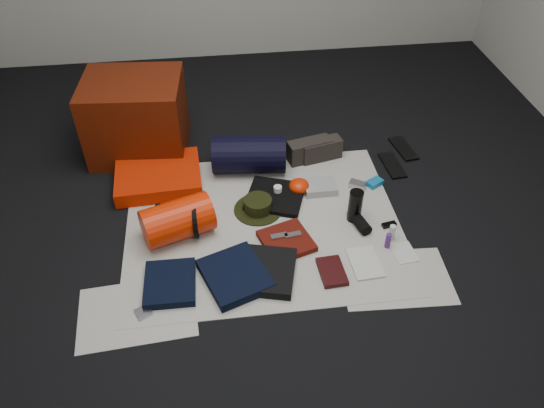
{
  "coord_description": "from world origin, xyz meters",
  "views": [
    {
      "loc": [
        -0.24,
        -2.25,
        2.17
      ],
      "look_at": [
        0.06,
        0.06,
        0.1
      ],
      "focal_mm": 35.0,
      "sensor_mm": 36.0,
      "label": 1
    }
  ],
  "objects": [
    {
      "name": "sack_strap_right",
      "position": [
        -0.39,
        -0.03,
        0.11
      ],
      "size": [
        0.03,
        0.22,
        0.22
      ],
      "primitive_type": "cylinder",
      "rotation": [
        0.0,
        1.57,
        0.0
      ],
      "color": "black",
      "rests_on": "newspaper_mat"
    },
    {
      "name": "tape_roll",
      "position": [
        0.12,
        0.25,
        0.06
      ],
      "size": [
        0.05,
        0.05,
        0.03
      ],
      "primitive_type": "cylinder",
      "color": "silver",
      "rests_on": "black_tshirt"
    },
    {
      "name": "red_shirt",
      "position": [
        0.11,
        -0.17,
        0.02
      ],
      "size": [
        0.33,
        0.33,
        0.04
      ],
      "primitive_type": "cube",
      "rotation": [
        0.0,
        0.0,
        0.31
      ],
      "color": "#511008",
      "rests_on": "newspaper_mat"
    },
    {
      "name": "sunglasses",
      "position": [
        0.73,
        -0.11,
        0.02
      ],
      "size": [
        0.09,
        0.05,
        0.02
      ],
      "primitive_type": "cube",
      "rotation": [
        0.0,
        0.0,
        0.19
      ],
      "color": "black",
      "rests_on": "newspaper_mat"
    },
    {
      "name": "hiking_boot_left",
      "position": [
        0.38,
        0.6,
        0.08
      ],
      "size": [
        0.31,
        0.17,
        0.15
      ],
      "primitive_type": "cube",
      "rotation": [
        0.0,
        0.0,
        0.24
      ],
      "color": "#2C2622",
      "rests_on": "newspaper_mat"
    },
    {
      "name": "flip_flop_left",
      "position": [
        0.92,
        0.45,
        0.01
      ],
      "size": [
        0.12,
        0.29,
        0.02
      ],
      "primitive_type": "cube",
      "rotation": [
        0.0,
        0.0,
        0.08
      ],
      "color": "black",
      "rests_on": "floor"
    },
    {
      "name": "map_booklet",
      "position": [
        0.51,
        -0.38,
        0.01
      ],
      "size": [
        0.17,
        0.24,
        0.01
      ],
      "primitive_type": "cube",
      "rotation": [
        0.0,
        0.0,
        0.06
      ],
      "color": "beige",
      "rests_on": "newspaper_mat"
    },
    {
      "name": "navy_duffel",
      "position": [
        -0.03,
        0.53,
        0.13
      ],
      "size": [
        0.49,
        0.3,
        0.25
      ],
      "primitive_type": "cylinder",
      "rotation": [
        0.0,
        1.57,
        -0.11
      ],
      "color": "black",
      "rests_on": "newspaper_mat"
    },
    {
      "name": "floor",
      "position": [
        0.0,
        0.0,
        -0.01
      ],
      "size": [
        4.5,
        4.5,
        0.02
      ],
      "primitive_type": "cube",
      "color": "black",
      "rests_on": "ground"
    },
    {
      "name": "stuff_sack",
      "position": [
        -0.49,
        -0.03,
        0.12
      ],
      "size": [
        0.44,
        0.35,
        0.23
      ],
      "primitive_type": "cylinder",
      "rotation": [
        0.0,
        1.57,
        0.34
      ],
      "color": "red",
      "rests_on": "newspaper_mat"
    },
    {
      "name": "trousers_navy_b",
      "position": [
        -0.2,
        -0.4,
        0.03
      ],
      "size": [
        0.41,
        0.44,
        0.05
      ],
      "primitive_type": "cube",
      "rotation": [
        0.0,
        0.0,
        0.36
      ],
      "color": "black",
      "rests_on": "newspaper_mat"
    },
    {
      "name": "cyan_case",
      "position": [
        0.75,
        0.27,
        0.02
      ],
      "size": [
        0.12,
        0.11,
        0.03
      ],
      "primitive_type": "cube",
      "rotation": [
        0.0,
        0.0,
        0.52
      ],
      "color": "#0F6699",
      "rests_on": "newspaper_mat"
    },
    {
      "name": "newspaper_sheet_front_right",
      "position": [
        0.65,
        -0.5,
        0.0
      ],
      "size": [
        0.6,
        0.43,
        0.0
      ],
      "primitive_type": "cube",
      "rotation": [
        0.0,
        0.0,
        -0.05
      ],
      "color": "silver",
      "rests_on": "floor"
    },
    {
      "name": "energy_bar_b",
      "position": [
        0.15,
        -0.15,
        0.05
      ],
      "size": [
        0.1,
        0.05,
        0.01
      ],
      "primitive_type": "cube",
      "rotation": [
        0.0,
        0.0,
        0.14
      ],
      "color": "#B0B0B5",
      "rests_on": "red_shirt"
    },
    {
      "name": "toiletry_clear",
      "position": [
        0.71,
        -0.22,
        0.06
      ],
      "size": [
        0.04,
        0.04,
        0.1
      ],
      "primitive_type": "cylinder",
      "rotation": [
        0.0,
        0.0,
        -0.29
      ],
      "color": "silver",
      "rests_on": "newspaper_mat"
    },
    {
      "name": "map_printout",
      "position": [
        0.75,
        -0.33,
        0.01
      ],
      "size": [
        0.14,
        0.17,
        0.01
      ],
      "primitive_type": "cube",
      "rotation": [
        0.0,
        0.0,
        0.11
      ],
      "color": "beige",
      "rests_on": "newspaper_mat"
    },
    {
      "name": "sleeping_pad",
      "position": [
        -0.62,
        0.47,
        0.05
      ],
      "size": [
        0.55,
        0.46,
        0.1
      ],
      "primitive_type": "cube",
      "rotation": [
        0.0,
        0.0,
        0.05
      ],
      "color": "red",
      "rests_on": "newspaper_mat"
    },
    {
      "name": "red_cabinet",
      "position": [
        -0.75,
        0.87,
        0.26
      ],
      "size": [
        0.67,
        0.57,
        0.53
      ],
      "primitive_type": "cube",
      "rotation": [
        0.0,
        0.0,
        -0.08
      ],
      "color": "#531506",
      "rests_on": "floor"
    },
    {
      "name": "toiletry_purple",
      "position": [
        0.67,
        -0.27,
        0.05
      ],
      "size": [
        0.04,
        0.04,
        0.1
      ],
      "primitive_type": "cylinder",
      "rotation": [
        0.0,
        0.0,
        0.12
      ],
      "color": "#4E226E",
      "rests_on": "newspaper_mat"
    },
    {
      "name": "key_cluster",
      "position": [
        -0.67,
        -0.56,
        0.01
      ],
      "size": [
        0.1,
        0.1,
        0.01
      ],
      "primitive_type": "cube",
      "rotation": [
        0.0,
        0.0,
        0.47
      ],
      "color": "#B0B0B5",
      "rests_on": "newspaper_mat"
    },
    {
      "name": "newspaper_mat",
      "position": [
        0.0,
        0.0,
        0.0
      ],
      "size": [
        1.6,
        1.3,
        0.01
      ],
      "primitive_type": "cube",
      "color": "silver",
      "rests_on": "floor"
    },
    {
      "name": "boonie_brim",
      "position": [
        -0.02,
        0.13,
        0.01
      ],
      "size": [
        0.32,
        0.32,
        0.01
      ],
      "primitive_type": "cylinder",
      "rotation": [
        0.0,
        0.0,
        -0.08
      ],
      "color": "black",
      "rests_on": "newspaper_mat"
    },
    {
      "name": "sack_strap_left",
      "position": [
        -0.59,
        -0.03,
        0.11
      ],
      "size": [
        0.02,
        0.22,
        0.22
      ],
      "primitive_type": "cylinder",
      "rotation": [
        0.0,
        1.57,
        0.0
      ],
      "color": "black",
      "rests_on": "newspaper_mat"
    },
    {
      "name": "compact_camera",
      "position": [
        0.63,
        0.26,
        0.03
      ],
      "size": [
        0.12,
        0.1,
        0.04
      ],
      "primitive_type": "cube",
      "rotation": [
        0.0,
        0.0,
        -0.56
      ],
      "color": "#B0B0B5",
      "rests_on": "newspaper_mat"
    },
    {
      "name": "orange_stuff_sack",
      "position": [
        0.26,
        0.27,
        0.05
      ],
      "size": [
        0.16,
        0.16,
        0.08
      ],
      "primitive_type": "ellipsoid",
      "rotation": [
        0.0,
        0.0,
        0.29
      ],
      "color": "red",
      "rests_on": "newspaper_mat"
    },
    {
      "name": "boonie_crown",
      "position": [
        -0.02,
        0.13,
        0.05
      ],
      "size": [
        0.17,
        0.17,
        0.08
      ],
      "primitive_type": "cylinder",
      "color": "black",
      "rests_on": "boonie_brim"
    },
    {
      "name": "hiking_boot_right",
      "position": [
        0.46,
        0.6,
        0.08
      ],
      "size": [
        0.3,
        0.16,
        0.14
      ],
      "primitive_type": "cube",
      "rotation": [
        0.0,
        0.0,
        0.23
      ],
      "color": "#2C2622",
      "rests_on": "newspaper_mat"
    },
    {
      "name": "first_aid_pouch",
      "position": [
        0.39,
        0.26,
        0.03
      ],
      "size": [
        0.2,
        0.15,
        0.05
      ],
      "primitive_type": "cube",
      "rotation": [
        0.0,
        0.0,
        0.0
      ],
      "color": "gray",
      "rests_on": "newspaper_mat"
    },
    {
      "name": "black_tshirt",
      "position": [
        0.1,
        0.22,
        0.02
      ],
      "size": [
        0.42,
        0.41,
        0.03
      ],
      "primitive_type": "cube",
      "rotation": [
        0.0,
        0.0,
        -0.34
      ],
      "color": "black",
      "rests_on": "newspaper_mat"
    },
    {
      "name": "energy_bar_a",
      "position": [
        0.07,
        -0.15,
        0.05
      ],
      "size": [
        0.1,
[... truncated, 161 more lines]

